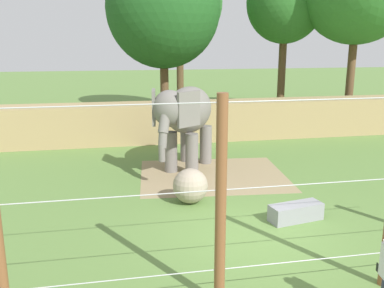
# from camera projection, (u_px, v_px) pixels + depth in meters

# --- Properties ---
(ground_plane) EXTENTS (120.00, 120.00, 0.00)m
(ground_plane) POSITION_uv_depth(u_px,v_px,m) (257.00, 238.00, 9.89)
(ground_plane) COLOR #5B7F3D
(dirt_patch) EXTENTS (5.27, 4.46, 0.01)m
(dirt_patch) POSITION_uv_depth(u_px,v_px,m) (213.00, 175.00, 14.50)
(dirt_patch) COLOR #937F5B
(dirt_patch) RESTS_ON ground
(embankment_wall) EXTENTS (36.00, 1.80, 1.75)m
(embankment_wall) POSITION_uv_depth(u_px,v_px,m) (183.00, 121.00, 19.59)
(embankment_wall) COLOR tan
(embankment_wall) RESTS_ON ground
(elephant) EXTENTS (2.94, 3.66, 3.01)m
(elephant) POSITION_uv_depth(u_px,v_px,m) (186.00, 115.00, 14.70)
(elephant) COLOR slate
(elephant) RESTS_ON ground
(enrichment_ball) EXTENTS (1.00, 1.00, 1.00)m
(enrichment_ball) POSITION_uv_depth(u_px,v_px,m) (190.00, 186.00, 11.93)
(enrichment_ball) COLOR gray
(enrichment_ball) RESTS_ON ground
(cable_fence) EXTENTS (11.07, 0.19, 3.72)m
(cable_fence) POSITION_uv_depth(u_px,v_px,m) (308.00, 198.00, 7.25)
(cable_fence) COLOR brown
(cable_fence) RESTS_ON ground
(feed_trough) EXTENTS (1.47, 0.75, 0.44)m
(feed_trough) POSITION_uv_depth(u_px,v_px,m) (296.00, 212.00, 10.81)
(feed_trough) COLOR gray
(feed_trough) RESTS_ON ground
(tree_left_of_centre) EXTENTS (4.39, 4.39, 8.96)m
(tree_left_of_centre) POSITION_uv_depth(u_px,v_px,m) (285.00, 3.00, 23.85)
(tree_left_of_centre) COLOR brown
(tree_left_of_centre) RESTS_ON ground
(tree_behind_wall) EXTENTS (5.80, 5.80, 9.20)m
(tree_behind_wall) POSITION_uv_depth(u_px,v_px,m) (163.00, 8.00, 21.23)
(tree_behind_wall) COLOR brown
(tree_behind_wall) RESTS_ON ground
(tree_right_of_centre) EXTENTS (5.22, 5.22, 9.54)m
(tree_right_of_centre) POSITION_uv_depth(u_px,v_px,m) (180.00, 3.00, 25.62)
(tree_right_of_centre) COLOR brown
(tree_right_of_centre) RESTS_ON ground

